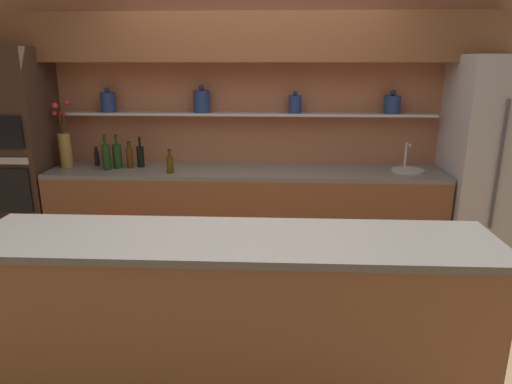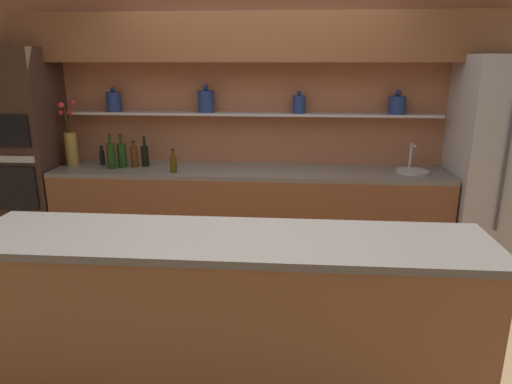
{
  "view_description": "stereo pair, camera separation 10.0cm",
  "coord_description": "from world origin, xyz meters",
  "px_view_note": "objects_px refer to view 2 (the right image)",
  "views": [
    {
      "loc": [
        0.23,
        -2.88,
        1.89
      ],
      "look_at": [
        0.07,
        0.27,
        0.98
      ],
      "focal_mm": 32.0,
      "sensor_mm": 36.0,
      "label": 1
    },
    {
      "loc": [
        0.33,
        -2.87,
        1.89
      ],
      "look_at": [
        0.07,
        0.27,
        0.98
      ],
      "focal_mm": 32.0,
      "sensor_mm": 36.0,
      "label": 2
    }
  ],
  "objects_px": {
    "bottle_wine_4": "(145,155)",
    "bottle_spirit_0": "(134,156)",
    "refrigerator": "(503,169)",
    "bottle_sauce_3": "(102,156)",
    "oven_tower": "(23,157)",
    "bottle_wine_6": "(111,156)",
    "bottle_wine_7": "(122,155)",
    "bottle_oil_5": "(111,153)",
    "bottle_oil_2": "(173,163)",
    "bottle_sauce_1": "(134,158)",
    "flower_vase": "(71,145)",
    "sink_fixture": "(412,170)"
  },
  "relations": [
    {
      "from": "bottle_wine_7",
      "to": "bottle_oil_5",
      "type": "bearing_deg",
      "value": 137.98
    },
    {
      "from": "bottle_oil_2",
      "to": "bottle_sauce_1",
      "type": "bearing_deg",
      "value": 149.66
    },
    {
      "from": "bottle_wine_4",
      "to": "bottle_wine_6",
      "type": "relative_size",
      "value": 0.88
    },
    {
      "from": "flower_vase",
      "to": "bottle_oil_5",
      "type": "bearing_deg",
      "value": 22.25
    },
    {
      "from": "bottle_spirit_0",
      "to": "bottle_oil_5",
      "type": "distance_m",
      "value": 0.32
    },
    {
      "from": "refrigerator",
      "to": "bottle_wine_7",
      "type": "distance_m",
      "value": 3.46
    },
    {
      "from": "refrigerator",
      "to": "bottle_wine_7",
      "type": "bearing_deg",
      "value": 179.34
    },
    {
      "from": "oven_tower",
      "to": "bottle_wine_6",
      "type": "bearing_deg",
      "value": -4.09
    },
    {
      "from": "bottle_spirit_0",
      "to": "flower_vase",
      "type": "bearing_deg",
      "value": 179.48
    },
    {
      "from": "bottle_wine_4",
      "to": "bottle_spirit_0",
      "type": "bearing_deg",
      "value": -154.01
    },
    {
      "from": "bottle_sauce_3",
      "to": "bottle_oil_5",
      "type": "distance_m",
      "value": 0.09
    },
    {
      "from": "refrigerator",
      "to": "bottle_sauce_1",
      "type": "bearing_deg",
      "value": 177.68
    },
    {
      "from": "bottle_sauce_1",
      "to": "bottle_wine_6",
      "type": "xyz_separation_m",
      "value": [
        -0.16,
        -0.17,
        0.06
      ]
    },
    {
      "from": "bottle_wine_4",
      "to": "bottle_oil_5",
      "type": "bearing_deg",
      "value": 165.65
    },
    {
      "from": "bottle_sauce_1",
      "to": "bottle_wine_4",
      "type": "distance_m",
      "value": 0.13
    },
    {
      "from": "bottle_spirit_0",
      "to": "bottle_wine_7",
      "type": "xyz_separation_m",
      "value": [
        -0.11,
        -0.02,
        0.01
      ]
    },
    {
      "from": "bottle_wine_6",
      "to": "bottle_wine_7",
      "type": "height_order",
      "value": "bottle_wine_6"
    },
    {
      "from": "bottle_sauce_1",
      "to": "bottle_spirit_0",
      "type": "bearing_deg",
      "value": -68.34
    },
    {
      "from": "bottle_sauce_3",
      "to": "bottle_wine_4",
      "type": "xyz_separation_m",
      "value": [
        0.44,
        -0.04,
        0.03
      ]
    },
    {
      "from": "bottle_spirit_0",
      "to": "bottle_wine_4",
      "type": "relative_size",
      "value": 0.87
    },
    {
      "from": "bottle_spirit_0",
      "to": "bottle_oil_2",
      "type": "relative_size",
      "value": 1.17
    },
    {
      "from": "refrigerator",
      "to": "bottle_oil_2",
      "type": "xyz_separation_m",
      "value": [
        -2.92,
        -0.13,
        0.03
      ]
    },
    {
      "from": "bottle_spirit_0",
      "to": "bottle_wine_7",
      "type": "bearing_deg",
      "value": -172.0
    },
    {
      "from": "refrigerator",
      "to": "bottle_sauce_3",
      "type": "xyz_separation_m",
      "value": [
        -3.69,
        0.14,
        0.03
      ]
    },
    {
      "from": "refrigerator",
      "to": "bottle_sauce_3",
      "type": "bearing_deg",
      "value": 177.88
    },
    {
      "from": "sink_fixture",
      "to": "bottle_wine_6",
      "type": "distance_m",
      "value": 2.77
    },
    {
      "from": "bottle_spirit_0",
      "to": "bottle_sauce_3",
      "type": "xyz_separation_m",
      "value": [
        -0.35,
        0.08,
        -0.03
      ]
    },
    {
      "from": "bottle_wine_4",
      "to": "bottle_wine_6",
      "type": "bearing_deg",
      "value": -155.58
    },
    {
      "from": "oven_tower",
      "to": "bottle_wine_6",
      "type": "relative_size",
      "value": 6.13
    },
    {
      "from": "bottle_sauce_1",
      "to": "bottle_wine_7",
      "type": "distance_m",
      "value": 0.13
    },
    {
      "from": "bottle_spirit_0",
      "to": "bottle_wine_4",
      "type": "distance_m",
      "value": 0.1
    },
    {
      "from": "bottle_wine_4",
      "to": "bottle_wine_7",
      "type": "bearing_deg",
      "value": -163.56
    },
    {
      "from": "flower_vase",
      "to": "bottle_sauce_1",
      "type": "relative_size",
      "value": 3.77
    },
    {
      "from": "oven_tower",
      "to": "bottle_spirit_0",
      "type": "relative_size",
      "value": 7.97
    },
    {
      "from": "refrigerator",
      "to": "bottle_sauce_3",
      "type": "distance_m",
      "value": 3.69
    },
    {
      "from": "oven_tower",
      "to": "flower_vase",
      "type": "height_order",
      "value": "oven_tower"
    },
    {
      "from": "bottle_spirit_0",
      "to": "bottle_oil_2",
      "type": "bearing_deg",
      "value": -23.62
    },
    {
      "from": "bottle_wine_4",
      "to": "oven_tower",
      "type": "bearing_deg",
      "value": -176.96
    },
    {
      "from": "oven_tower",
      "to": "bottle_sauce_1",
      "type": "relative_size",
      "value": 12.12
    },
    {
      "from": "bottle_sauce_3",
      "to": "bottle_wine_6",
      "type": "distance_m",
      "value": 0.23
    },
    {
      "from": "flower_vase",
      "to": "bottle_wine_7",
      "type": "height_order",
      "value": "flower_vase"
    },
    {
      "from": "refrigerator",
      "to": "bottle_oil_2",
      "type": "bearing_deg",
      "value": -177.45
    },
    {
      "from": "refrigerator",
      "to": "bottle_oil_5",
      "type": "bearing_deg",
      "value": 176.92
    },
    {
      "from": "bottle_oil_2",
      "to": "bottle_sauce_3",
      "type": "height_order",
      "value": "bottle_oil_2"
    },
    {
      "from": "bottle_sauce_3",
      "to": "bottle_wine_7",
      "type": "distance_m",
      "value": 0.26
    },
    {
      "from": "bottle_oil_2",
      "to": "bottle_sauce_3",
      "type": "relative_size",
      "value": 1.17
    },
    {
      "from": "sink_fixture",
      "to": "bottle_sauce_3",
      "type": "xyz_separation_m",
      "value": [
        -2.93,
        0.09,
        0.06
      ]
    },
    {
      "from": "bottle_spirit_0",
      "to": "bottle_oil_5",
      "type": "height_order",
      "value": "bottle_spirit_0"
    },
    {
      "from": "bottle_wine_7",
      "to": "bottle_sauce_1",
      "type": "bearing_deg",
      "value": 50.75
    },
    {
      "from": "sink_fixture",
      "to": "bottle_wine_7",
      "type": "xyz_separation_m",
      "value": [
        -2.69,
        -0.01,
        0.09
      ]
    }
  ]
}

